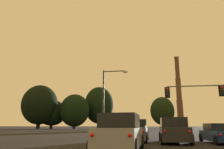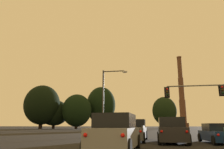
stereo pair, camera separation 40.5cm
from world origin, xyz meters
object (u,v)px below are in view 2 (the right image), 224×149
Objects in this scene: suv_left_lane_second at (116,133)px; smokestack at (182,99)px; street_lamp at (107,95)px; sedan_right_lane_front at (218,134)px; suv_center_lane_front at (172,131)px; traffic_light_overhead_right at (204,96)px; pickup_truck_left_lane_front at (134,131)px.

smokestack is (19.16, 112.49, 14.59)m from suv_left_lane_second.
suv_left_lane_second is 14.65m from street_lamp.
suv_left_lane_second is 0.13× the size of smokestack.
sedan_right_lane_front is at bearing -96.72° from smokestack.
traffic_light_overhead_right reaches higher than suv_center_lane_front.
street_lamp is (-9.82, 7.31, 4.16)m from sedan_right_lane_front.
suv_center_lane_front is at bearing -119.71° from traffic_light_overhead_right.
suv_center_lane_front is at bearing -98.47° from smokestack.
suv_center_lane_front is 0.99× the size of suv_left_lane_second.
suv_center_lane_front is 3.57m from pickup_truck_left_lane_front.
smokestack is (11.58, 99.03, 11.14)m from traffic_light_overhead_right.
street_lamp reaches higher than sedan_right_lane_front.
pickup_truck_left_lane_front is 1.12× the size of suv_left_lane_second.
smokestack reaches higher than traffic_light_overhead_right.
traffic_light_overhead_right is 10.74m from street_lamp.
sedan_right_lane_front is at bearing 46.43° from suv_left_lane_second.
smokestack is at bearing 81.29° from pickup_truck_left_lane_front.
suv_center_lane_front is 9.30m from traffic_light_overhead_right.
pickup_truck_left_lane_front is 6.53m from sedan_right_lane_front.
sedan_right_lane_front is 9.29m from suv_left_lane_second.
pickup_truck_left_lane_front is at bearing 148.02° from suv_center_lane_front.
pickup_truck_left_lane_front reaches higher than sedan_right_lane_front.
pickup_truck_left_lane_front is 0.85× the size of traffic_light_overhead_right.
pickup_truck_left_lane_front is at bearing -100.22° from smokestack.
suv_left_lane_second is at bearing -77.14° from street_lamp.
suv_center_lane_front is at bearing -31.68° from pickup_truck_left_lane_front.
pickup_truck_left_lane_front is 0.14× the size of smokestack.
street_lamp is (-3.46, 5.84, 4.02)m from pickup_truck_left_lane_front.
suv_center_lane_front and suv_left_lane_second have the same top height.
smokestack is (12.49, 106.04, 14.82)m from sedan_right_lane_front.
smokestack is at bearing 83.33° from traffic_light_overhead_right.
suv_left_lane_second is at bearing -119.39° from traffic_light_overhead_right.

